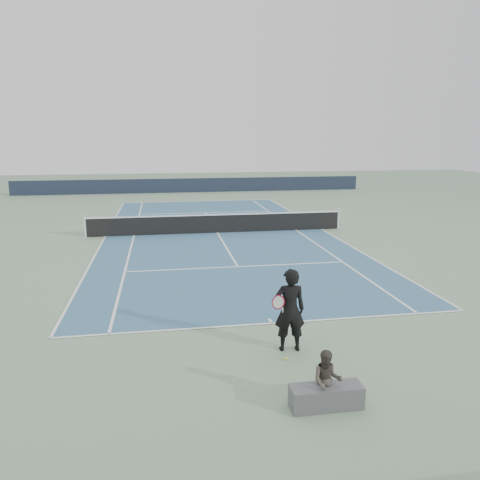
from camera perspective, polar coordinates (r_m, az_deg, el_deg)
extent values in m
plane|color=gray|center=(23.63, -2.79, 0.87)|extent=(80.00, 80.00, 0.00)
cube|color=#366181|center=(23.63, -2.79, 0.89)|extent=(10.97, 23.77, 0.01)
cylinder|color=silver|center=(23.66, -18.38, 1.58)|extent=(0.10, 0.10, 1.07)
cylinder|color=silver|center=(25.08, 11.89, 2.54)|extent=(0.10, 0.10, 1.07)
cube|color=black|center=(23.54, -2.80, 1.97)|extent=(12.80, 0.03, 0.90)
cube|color=white|center=(23.46, -2.81, 3.10)|extent=(12.80, 0.04, 0.06)
cube|color=black|center=(41.17, -5.78, 6.65)|extent=(30.00, 0.25, 1.20)
imported|color=black|center=(10.66, 6.07, -8.47)|extent=(0.77, 0.57, 1.92)
torus|color=maroon|center=(10.47, 4.68, -7.56)|extent=(0.34, 0.18, 0.36)
cylinder|color=white|center=(10.47, 4.68, -7.56)|extent=(0.29, 0.14, 0.32)
cylinder|color=white|center=(10.61, 5.25, -8.78)|extent=(0.08, 0.13, 0.27)
sphere|color=yellow|center=(10.55, 5.59, -14.19)|extent=(0.06, 0.06, 0.06)
cube|color=#4E4F53|center=(8.96, 10.46, -18.27)|extent=(1.37, 0.77, 0.42)
imported|color=#443D36|center=(8.80, 10.55, -16.48)|extent=(0.64, 0.56, 1.12)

